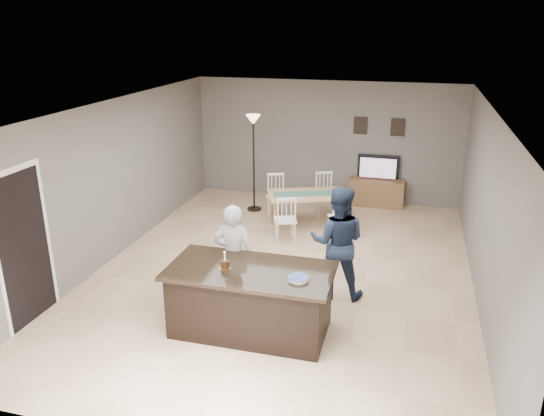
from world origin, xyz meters
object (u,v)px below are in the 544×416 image
(dining_table, at_px, (307,200))
(television, at_px, (378,168))
(floor_lamp, at_px, (253,137))
(woman, at_px, (234,257))
(birthday_cake, at_px, (225,264))
(kitchen_island, at_px, (251,300))
(plate_stack, at_px, (298,279))
(tv_console, at_px, (376,193))
(man, at_px, (338,242))

(dining_table, bearing_deg, television, 33.32)
(floor_lamp, bearing_deg, woman, -77.01)
(woman, bearing_deg, birthday_cake, 94.41)
(kitchen_island, relative_size, dining_table, 1.03)
(kitchen_island, relative_size, plate_stack, 8.22)
(television, distance_m, plate_stack, 5.80)
(tv_console, relative_size, plate_stack, 4.59)
(kitchen_island, bearing_deg, television, 77.99)
(tv_console, height_order, plate_stack, plate_stack)
(man, bearing_deg, floor_lamp, -58.25)
(man, relative_size, birthday_cake, 7.15)
(kitchen_island, xyz_separation_m, woman, (-0.42, 0.55, 0.32))
(television, xyz_separation_m, plate_stack, (-0.53, -5.78, 0.06))
(tv_console, bearing_deg, dining_table, -126.15)
(tv_console, relative_size, birthday_cake, 5.01)
(tv_console, relative_size, man, 0.70)
(woman, relative_size, man, 0.91)
(woman, distance_m, man, 1.55)
(kitchen_island, distance_m, woman, 0.76)
(woman, bearing_deg, television, -112.29)
(birthday_cake, bearing_deg, plate_stack, -4.39)
(birthday_cake, bearing_deg, woman, 99.08)
(woman, bearing_deg, kitchen_island, 122.51)
(tv_console, bearing_deg, floor_lamp, -159.18)
(television, bearing_deg, floor_lamp, 22.18)
(kitchen_island, height_order, television, television)
(woman, height_order, man, man)
(birthday_cake, bearing_deg, television, 75.07)
(plate_stack, bearing_deg, floor_lamp, 113.11)
(tv_console, bearing_deg, kitchen_island, -102.16)
(dining_table, bearing_deg, plate_stack, -101.56)
(man, relative_size, plate_stack, 6.55)
(man, bearing_deg, birthday_cake, 43.43)
(woman, relative_size, plate_stack, 5.95)
(floor_lamp, bearing_deg, man, -55.35)
(man, relative_size, dining_table, 0.82)
(tv_console, height_order, television, television)
(man, xyz_separation_m, dining_table, (-0.99, 2.60, -0.27))
(woman, height_order, floor_lamp, floor_lamp)
(kitchen_island, distance_m, plate_stack, 0.83)
(man, bearing_deg, kitchen_island, 50.32)
(television, relative_size, man, 0.53)
(man, xyz_separation_m, floor_lamp, (-2.30, 3.33, 0.76))
(floor_lamp, bearing_deg, television, 22.18)
(kitchen_island, relative_size, woman, 1.38)
(television, distance_m, woman, 5.34)
(birthday_cake, bearing_deg, tv_console, 74.89)
(television, distance_m, birthday_cake, 5.90)
(tv_console, distance_m, plate_stack, 5.76)
(man, height_order, birthday_cake, man)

